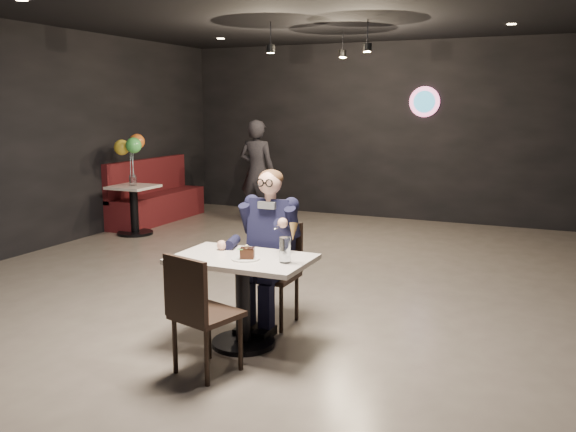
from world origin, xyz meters
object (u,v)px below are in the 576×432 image
at_px(sundae_glass, 285,250).
at_px(chair_near, 207,312).
at_px(booth_bench, 157,191).
at_px(side_table, 134,209).
at_px(passerby, 257,172).
at_px(balloon_vase, 133,180).
at_px(chair_far, 272,274).
at_px(seated_man, 272,246).
at_px(main_table, 243,301).

bearing_deg(sundae_glass, chair_near, -126.49).
xyz_separation_m(booth_bench, side_table, (0.30, -1.00, -0.14)).
relative_size(side_table, passerby, 0.45).
height_order(booth_bench, balloon_vase, booth_bench).
relative_size(chair_far, booth_bench, 0.44).
height_order(seated_man, sundae_glass, seated_man).
xyz_separation_m(balloon_vase, passerby, (1.29, 1.61, 0.03)).
relative_size(main_table, booth_bench, 0.52).
bearing_deg(passerby, chair_near, 113.38).
bearing_deg(sundae_glass, seated_man, 124.13).
relative_size(main_table, passerby, 0.64).
distance_m(balloon_vase, passerby, 2.06).
relative_size(chair_near, side_table, 1.19).
height_order(main_table, side_table, side_table).
height_order(sundae_glass, balloon_vase, sundae_glass).
bearing_deg(seated_man, passerby, 118.27).
distance_m(chair_far, passerby, 4.84).
relative_size(chair_far, balloon_vase, 5.72).
distance_m(sundae_glass, balloon_vase, 5.10).
height_order(balloon_vase, passerby, passerby).
bearing_deg(sundae_glass, main_table, 176.26).
bearing_deg(sundae_glass, balloon_vase, 140.96).
xyz_separation_m(chair_near, passerby, (-2.29, 5.35, 0.40)).
bearing_deg(booth_bench, main_table, -47.24).
distance_m(seated_man, sundae_glass, 0.71).
xyz_separation_m(chair_near, balloon_vase, (-3.57, 3.74, 0.37)).
xyz_separation_m(seated_man, sundae_glass, (0.39, -0.58, 0.13)).
relative_size(seated_man, booth_bench, 0.68).
relative_size(sundae_glass, passerby, 0.12).
relative_size(chair_far, sundae_glass, 4.61).
height_order(seated_man, balloon_vase, seated_man).
bearing_deg(sundae_glass, chair_far, 124.13).
height_order(seated_man, side_table, seated_man).
relative_size(sundae_glass, side_table, 0.26).
distance_m(chair_far, chair_near, 1.10).
relative_size(chair_far, chair_near, 1.00).
xyz_separation_m(sundae_glass, side_table, (-3.96, 3.21, -0.46)).
bearing_deg(seated_man, chair_near, -90.00).
bearing_deg(side_table, passerby, 51.47).
distance_m(side_table, balloon_vase, 0.44).
xyz_separation_m(sundae_glass, passerby, (-2.68, 4.83, 0.01)).
relative_size(chair_near, passerby, 0.54).
relative_size(chair_near, seated_man, 0.64).
bearing_deg(chair_near, booth_bench, 144.70).
bearing_deg(chair_far, passerby, 118.27).
distance_m(seated_man, balloon_vase, 4.44).
bearing_deg(balloon_vase, chair_near, -46.32).
distance_m(main_table, balloon_vase, 4.81).
height_order(main_table, seated_man, seated_man).
height_order(booth_bench, passerby, passerby).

